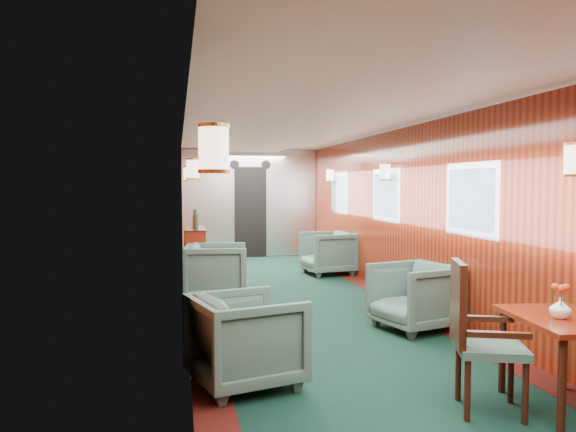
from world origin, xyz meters
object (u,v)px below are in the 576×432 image
at_px(dining_table, 564,332).
at_px(credenza, 194,257).
at_px(side_chair, 476,331).
at_px(armchair_left_far, 217,271).
at_px(armchair_right_near, 414,296).
at_px(armchair_right_far, 328,253).
at_px(armchair_left_near, 246,340).

distance_m(dining_table, credenza, 5.87).
bearing_deg(side_chair, dining_table, 8.05).
distance_m(armchair_left_far, armchair_right_near, 2.91).
bearing_deg(dining_table, side_chair, 174.15).
relative_size(side_chair, armchair_left_far, 1.23).
height_order(dining_table, armchair_right_far, armchair_right_far).
bearing_deg(dining_table, armchair_right_near, 97.49).
xyz_separation_m(dining_table, armchair_left_near, (-2.15, 0.94, -0.20)).
height_order(armchair_right_near, armchair_right_far, armchair_right_far).
bearing_deg(dining_table, armchair_right_far, 95.37).
xyz_separation_m(dining_table, armchair_left_far, (-2.15, 4.39, -0.17)).
relative_size(credenza, armchair_right_near, 1.50).
bearing_deg(armchair_right_near, side_chair, -29.14).
xyz_separation_m(side_chair, armchair_right_near, (0.51, 2.20, -0.21)).
bearing_deg(armchair_left_far, armchair_right_far, -43.33).
xyz_separation_m(side_chair, armchair_left_far, (-1.53, 4.28, -0.19)).
xyz_separation_m(armchair_left_near, armchair_left_far, (0.00, 3.45, 0.02)).
distance_m(dining_table, armchair_right_near, 2.33).
distance_m(side_chair, credenza, 5.53).
bearing_deg(armchair_left_far, armchair_right_near, -129.65).
relative_size(side_chair, credenza, 0.88).
xyz_separation_m(dining_table, armchair_right_far, (-0.04, 6.22, -0.18)).
distance_m(side_chair, armchair_right_far, 6.14).
height_order(armchair_left_near, armchair_right_far, armchair_right_far).
height_order(side_chair, armchair_right_far, side_chair).
bearing_deg(armchair_left_far, credenza, 21.98).
bearing_deg(credenza, dining_table, -65.60).
bearing_deg(credenza, armchair_left_far, -73.75).
height_order(credenza, armchair_left_far, credenza).
bearing_deg(armchair_left_near, dining_table, -129.52).
bearing_deg(armchair_right_far, armchair_left_far, -56.42).
relative_size(dining_table, armchair_left_near, 1.17).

